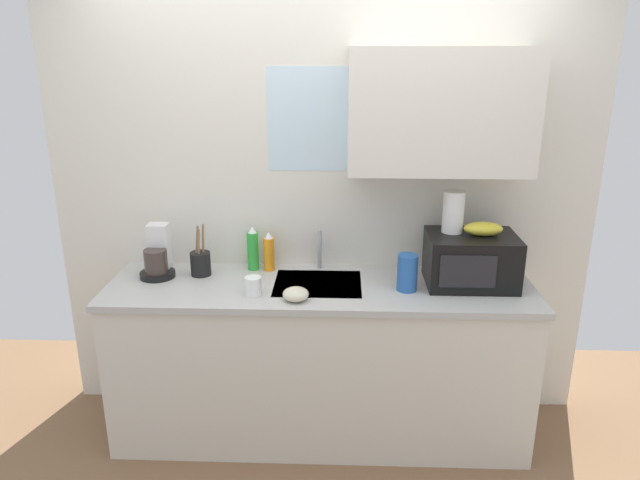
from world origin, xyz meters
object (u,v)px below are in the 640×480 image
object	(u,v)px
dish_soap_bottle_green	(253,249)
small_bowl	(296,294)
paper_towel_roll	(453,212)
dish_soap_bottle_orange	(269,252)
utensil_crock	(201,263)
banana_bunch	(483,229)
cereal_canister	(407,273)
mug_white	(253,286)
coffee_maker	(158,257)
microwave	(471,260)

from	to	relation	value
dish_soap_bottle_green	small_bowl	bearing A→B (deg)	-56.91
paper_towel_roll	dish_soap_bottle_orange	xyz separation A→B (m)	(-0.98, 0.11, -0.28)
utensil_crock	banana_bunch	bearing A→B (deg)	-2.67
cereal_canister	utensil_crock	bearing A→B (deg)	171.30
paper_towel_roll	small_bowl	xyz separation A→B (m)	(-0.80, -0.30, -0.35)
banana_bunch	cereal_canister	xyz separation A→B (m)	(-0.39, -0.10, -0.21)
utensil_crock	small_bowl	distance (m)	0.63
utensil_crock	paper_towel_roll	bearing A→B (deg)	-0.84
dish_soap_bottle_green	utensil_crock	world-z (taller)	utensil_crock
paper_towel_roll	utensil_crock	xyz separation A→B (m)	(-1.35, 0.02, -0.31)
dish_soap_bottle_green	cereal_canister	bearing A→B (deg)	-17.70
banana_bunch	mug_white	distance (m)	1.22
coffee_maker	cereal_canister	distance (m)	1.35
small_bowl	coffee_maker	bearing A→B (deg)	158.36
microwave	mug_white	distance (m)	1.14
microwave	banana_bunch	size ratio (longest dim) A/B	2.30
paper_towel_roll	mug_white	bearing A→B (deg)	-166.79
microwave	utensil_crock	world-z (taller)	utensil_crock
mug_white	small_bowl	distance (m)	0.23
cereal_canister	mug_white	world-z (taller)	cereal_canister
microwave	coffee_maker	size ratio (longest dim) A/B	1.64
dish_soap_bottle_orange	small_bowl	world-z (taller)	dish_soap_bottle_orange
banana_bunch	mug_white	bearing A→B (deg)	-170.80
microwave	small_bowl	distance (m)	0.94
dish_soap_bottle_green	microwave	bearing A→B (deg)	-8.13
banana_bunch	cereal_canister	distance (m)	0.45
banana_bunch	cereal_canister	size ratio (longest dim) A/B	1.04
utensil_crock	small_bowl	size ratio (longest dim) A/B	2.21
coffee_maker	dish_soap_bottle_green	distance (m)	0.52
cereal_canister	coffee_maker	bearing A→B (deg)	173.26
banana_bunch	dish_soap_bottle_orange	bearing A→B (deg)	171.97
coffee_maker	dish_soap_bottle_orange	world-z (taller)	coffee_maker
microwave	dish_soap_bottle_green	distance (m)	1.19
microwave	cereal_canister	world-z (taller)	microwave
microwave	coffee_maker	world-z (taller)	coffee_maker
microwave	utensil_crock	size ratio (longest dim) A/B	1.60
paper_towel_roll	dish_soap_bottle_orange	size ratio (longest dim) A/B	0.99
banana_bunch	utensil_crock	xyz separation A→B (m)	(-1.50, 0.07, -0.23)
coffee_maker	utensil_crock	size ratio (longest dim) A/B	0.97
banana_bunch	coffee_maker	bearing A→B (deg)	178.07
microwave	small_bowl	world-z (taller)	microwave
microwave	dish_soap_bottle_orange	world-z (taller)	microwave
banana_bunch	dish_soap_bottle_green	world-z (taller)	banana_bunch
coffee_maker	small_bowl	xyz separation A→B (m)	(0.78, -0.31, -0.07)
coffee_maker	dish_soap_bottle_orange	distance (m)	0.61
cereal_canister	banana_bunch	bearing A→B (deg)	14.38
dish_soap_bottle_orange	dish_soap_bottle_green	distance (m)	0.09
banana_bunch	cereal_canister	bearing A→B (deg)	-165.62
microwave	dish_soap_bottle_green	bearing A→B (deg)	171.87
dish_soap_bottle_green	dish_soap_bottle_orange	bearing A→B (deg)	-3.99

